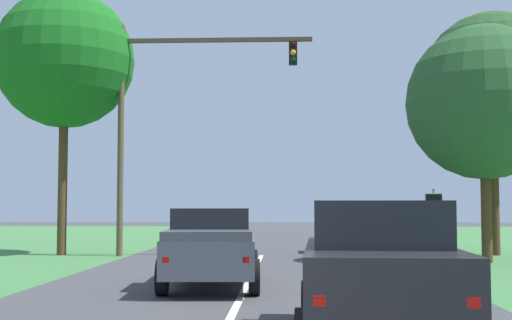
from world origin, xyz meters
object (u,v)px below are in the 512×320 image
(oak_tree_right, at_px, (492,82))
(crossing_suv_far, at_px, (375,230))
(pickup_truck_lead, at_px, (212,247))
(traffic_light, at_px, (167,105))
(red_suv_near, at_px, (377,268))
(extra_tree_2, at_px, (65,60))
(keep_moving_sign, at_px, (434,217))
(extra_tree_1, at_px, (484,102))

(oak_tree_right, xyz_separation_m, crossing_suv_far, (-4.50, 1.27, -5.89))
(pickup_truck_lead, height_order, crossing_suv_far, pickup_truck_lead)
(traffic_light, distance_m, oak_tree_right, 12.89)
(traffic_light, height_order, crossing_suv_far, traffic_light)
(traffic_light, distance_m, crossing_suv_far, 9.94)
(crossing_suv_far, bearing_deg, pickup_truck_lead, -113.80)
(red_suv_near, distance_m, traffic_light, 18.18)
(red_suv_near, distance_m, crossing_suv_far, 18.98)
(pickup_truck_lead, xyz_separation_m, extra_tree_2, (-7.02, 10.40, 6.78))
(oak_tree_right, distance_m, extra_tree_2, 17.01)
(pickup_truck_lead, distance_m, traffic_light, 11.51)
(keep_moving_sign, height_order, oak_tree_right, oak_tree_right)
(pickup_truck_lead, height_order, traffic_light, traffic_light)
(pickup_truck_lead, bearing_deg, extra_tree_1, 41.14)
(red_suv_near, distance_m, extra_tree_1, 15.70)
(pickup_truck_lead, distance_m, oak_tree_right, 16.01)
(oak_tree_right, bearing_deg, extra_tree_1, -110.52)
(traffic_light, height_order, extra_tree_1, traffic_light)
(red_suv_near, xyz_separation_m, oak_tree_right, (6.86, 17.56, 5.75))
(red_suv_near, bearing_deg, crossing_suv_far, 82.88)
(red_suv_near, relative_size, pickup_truck_lead, 0.98)
(extra_tree_1, bearing_deg, traffic_light, 167.77)
(keep_moving_sign, relative_size, crossing_suv_far, 0.52)
(pickup_truck_lead, relative_size, traffic_light, 0.57)
(oak_tree_right, distance_m, extra_tree_1, 4.01)
(traffic_light, bearing_deg, pickup_truck_lead, -74.09)
(red_suv_near, relative_size, oak_tree_right, 0.52)
(extra_tree_2, bearing_deg, traffic_light, -5.21)
(extra_tree_1, bearing_deg, extra_tree_2, 169.61)
(red_suv_near, bearing_deg, keep_moving_sign, 74.63)
(traffic_light, bearing_deg, oak_tree_right, 4.74)
(red_suv_near, height_order, crossing_suv_far, red_suv_near)
(keep_moving_sign, height_order, extra_tree_2, extra_tree_2)
(crossing_suv_far, relative_size, extra_tree_2, 0.46)
(red_suv_near, bearing_deg, oak_tree_right, 68.67)
(oak_tree_right, bearing_deg, extra_tree_2, -177.70)
(pickup_truck_lead, bearing_deg, keep_moving_sign, 42.42)
(oak_tree_right, distance_m, crossing_suv_far, 7.53)
(traffic_light, relative_size, extra_tree_1, 1.10)
(red_suv_near, height_order, oak_tree_right, oak_tree_right)
(pickup_truck_lead, relative_size, oak_tree_right, 0.53)
(crossing_suv_far, distance_m, extra_tree_1, 7.37)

